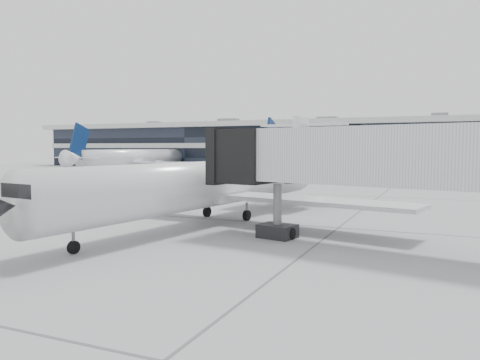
% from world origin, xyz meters
% --- Properties ---
extents(ground, '(220.00, 220.00, 0.00)m').
position_xyz_m(ground, '(0.00, 0.00, 0.00)').
color(ground, gray).
rests_on(ground, ground).
extents(terminal, '(170.00, 22.00, 10.00)m').
position_xyz_m(terminal, '(0.00, 82.00, 5.00)').
color(terminal, black).
rests_on(terminal, ground).
extents(bg_jet_left, '(32.00, 40.00, 9.60)m').
position_xyz_m(bg_jet_left, '(-45.00, 55.00, 0.00)').
color(bg_jet_left, white).
rests_on(bg_jet_left, ground).
extents(bg_jet_center, '(32.00, 40.00, 9.60)m').
position_xyz_m(bg_jet_center, '(-8.00, 55.00, 0.00)').
color(bg_jet_center, white).
rests_on(bg_jet_center, ground).
extents(regional_jet, '(27.25, 34.00, 7.86)m').
position_xyz_m(regional_jet, '(1.73, -0.58, 2.69)').
color(regional_jet, silver).
rests_on(regional_jet, ground).
extents(jet_bridge, '(19.43, 7.49, 6.27)m').
position_xyz_m(jet_bridge, '(14.44, -6.05, 4.57)').
color(jet_bridge, silver).
rests_on(jet_bridge, ground).
extents(traffic_cone, '(0.39, 0.39, 0.51)m').
position_xyz_m(traffic_cone, '(-5.60, 5.12, 0.24)').
color(traffic_cone, orange).
rests_on(traffic_cone, ground).
extents(far_tug, '(1.64, 2.45, 1.45)m').
position_xyz_m(far_tug, '(-19.68, 31.66, 0.65)').
color(far_tug, black).
rests_on(far_tug, ground).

